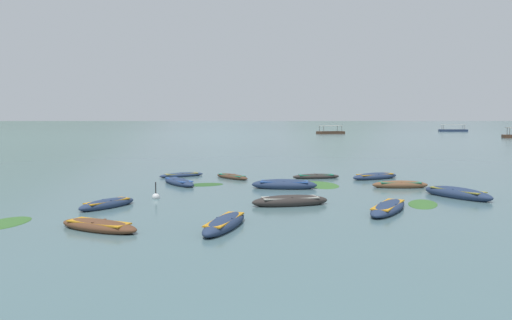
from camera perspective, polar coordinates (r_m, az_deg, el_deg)
The scene contains 23 objects.
ground_plane at distance 1506.17m, azimuth 0.57°, elevation 4.88°, with size 6000.00×6000.00×0.00m, color slate.
mountain_2 at distance 2446.54m, azimuth -3.65°, elevation 7.64°, with size 747.30×747.30×231.00m, color slate.
mountain_3 at distance 2556.22m, azimuth 9.91°, elevation 7.57°, with size 771.86×771.86×240.30m, color #56665B.
rowboat_0 at distance 22.22m, azimuth 15.89°, elevation -5.67°, with size 3.08×4.29×0.53m.
rowboat_1 at distance 22.97m, azimuth 4.21°, elevation -5.06°, with size 4.00×1.93×0.63m.
rowboat_2 at distance 30.10m, azimuth 17.25°, elevation -2.92°, with size 3.44×0.98×0.54m.
rowboat_3 at distance 34.01m, azimuth 14.39°, elevation -1.96°, with size 3.91×2.77×0.54m.
rowboat_4 at distance 33.50m, azimuth 7.37°, elevation -2.01°, with size 3.50×1.36×0.41m.
rowboat_5 at distance 18.24m, azimuth -3.87°, elevation -7.78°, with size 2.01×4.00×0.57m.
rowboat_6 at distance 30.53m, azimuth -9.45°, elevation -2.67°, with size 3.04×3.78×0.51m.
rowboat_7 at distance 18.88m, azimuth -18.71°, elevation -7.66°, with size 3.70×2.48×0.50m.
rowboat_8 at distance 23.46m, azimuth -17.78°, elevation -5.17°, with size 2.49×3.10×0.51m.
rowboat_9 at distance 34.63m, azimuth -9.12°, elevation -1.83°, with size 3.31×2.43×0.37m.
rowboat_10 at distance 33.15m, azimuth -2.97°, elevation -2.06°, with size 2.81×2.92×0.41m.
rowboat_11 at distance 28.49m, azimuth 3.48°, elevation -3.04°, with size 4.09×1.67×0.70m.
rowboat_13 at distance 27.40m, azimuth 23.47°, elevation -3.78°, with size 3.20×4.04×0.70m.
ferry_0 at distance 171.51m, azimuth 23.01°, elevation 3.38°, with size 9.25×3.75×2.54m.
ferry_2 at distance 135.29m, azimuth 9.13°, elevation 3.38°, with size 8.33×5.71×2.54m.
mooring_buoy at distance 25.37m, azimuth -12.18°, elevation -4.43°, with size 0.40×0.40×1.00m.
weed_patch_0 at distance 24.62m, azimuth 19.77°, elevation -5.13°, with size 2.85×1.39×0.14m, color #38662D.
weed_patch_2 at distance 21.58m, azimuth -28.52°, elevation -6.86°, with size 1.66×2.69×0.14m, color #38662D.
weed_patch_3 at distance 30.15m, azimuth -6.31°, elevation -3.04°, with size 2.44×1.41×0.14m, color #2D5628.
weed_patch_4 at distance 30.15m, azimuth 7.87°, elevation -3.05°, with size 3.53×2.25×0.14m, color #38662D.
Camera 1 is at (-0.99, -6.16, 4.22)m, focal length 32.62 mm.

